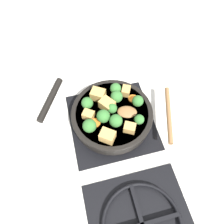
{
  "coord_description": "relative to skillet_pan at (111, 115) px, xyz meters",
  "views": [
    {
      "loc": [
        0.09,
        0.37,
        0.74
      ],
      "look_at": [
        0.0,
        0.0,
        0.08
      ],
      "focal_mm": 35.0,
      "sensor_mm": 36.0,
      "label": 1
    }
  ],
  "objects": [
    {
      "name": "ground_plane",
      "position": [
        -0.0,
        0.0,
        -0.05
      ],
      "size": [
        2.4,
        2.4,
        0.0
      ],
      "primitive_type": "plane",
      "color": "white"
    },
    {
      "name": "front_burner_grate",
      "position": [
        -0.0,
        0.0,
        -0.04
      ],
      "size": [
        0.31,
        0.31,
        0.03
      ],
      "color": "black",
      "rests_on": "ground_plane"
    },
    {
      "name": "skillet_pan",
      "position": [
        0.0,
        0.0,
        0.0
      ],
      "size": [
        0.41,
        0.35,
        0.05
      ],
      "color": "black",
      "rests_on": "front_burner_grate"
    },
    {
      "name": "wooden_spoon",
      "position": [
        -0.13,
        0.04,
        0.03
      ],
      "size": [
        0.22,
        0.21,
        0.02
      ],
      "color": "olive",
      "rests_on": "skillet_pan"
    },
    {
      "name": "tofu_cube_center_large",
      "position": [
        0.03,
        -0.07,
        0.04
      ],
      "size": [
        0.06,
        0.06,
        0.04
      ],
      "primitive_type": "cube",
      "rotation": [
        0.0,
        0.0,
        2.58
      ],
      "color": "tan",
      "rests_on": "skillet_pan"
    },
    {
      "name": "tofu_cube_near_handle",
      "position": [
        -0.04,
        0.08,
        0.04
      ],
      "size": [
        0.05,
        0.04,
        0.03
      ],
      "primitive_type": "cube",
      "rotation": [
        0.0,
        0.0,
        2.65
      ],
      "color": "tan",
      "rests_on": "skillet_pan"
    },
    {
      "name": "tofu_cube_east_chunk",
      "position": [
        0.01,
        -0.02,
        0.04
      ],
      "size": [
        0.06,
        0.06,
        0.04
      ],
      "primitive_type": "cube",
      "rotation": [
        0.0,
        0.0,
        2.2
      ],
      "color": "tan",
      "rests_on": "skillet_pan"
    },
    {
      "name": "tofu_cube_west_chunk",
      "position": [
        0.08,
        0.0,
        0.04
      ],
      "size": [
        0.05,
        0.05,
        0.03
      ],
      "primitive_type": "cube",
      "rotation": [
        0.0,
        0.0,
        5.68
      ],
      "color": "tan",
      "rests_on": "skillet_pan"
    },
    {
      "name": "tofu_cube_back_piece",
      "position": [
        -0.07,
        -0.06,
        0.04
      ],
      "size": [
        0.04,
        0.05,
        0.03
      ],
      "primitive_type": "cube",
      "rotation": [
        0.0,
        0.0,
        4.25
      ],
      "color": "tan",
      "rests_on": "skillet_pan"
    },
    {
      "name": "tofu_cube_front_piece",
      "position": [
        0.04,
        0.09,
        0.04
      ],
      "size": [
        0.06,
        0.06,
        0.04
      ],
      "primitive_type": "cube",
      "rotation": [
        0.0,
        0.0,
        2.5
      ],
      "color": "tan",
      "rests_on": "skillet_pan"
    },
    {
      "name": "broccoli_floret_near_spoon",
      "position": [
        -0.1,
        -0.0,
        0.05
      ],
      "size": [
        0.04,
        0.04,
        0.05
      ],
      "color": "#709956",
      "rests_on": "skillet_pan"
    },
    {
      "name": "broccoli_floret_center_top",
      "position": [
        -0.03,
        -0.04,
        0.05
      ],
      "size": [
        0.04,
        0.04,
        0.05
      ],
      "color": "#709956",
      "rests_on": "skillet_pan"
    },
    {
      "name": "broccoli_floret_east_rim",
      "position": [
        -0.01,
        0.05,
        0.05
      ],
      "size": [
        0.04,
        0.04,
        0.05
      ],
      "color": "#709956",
      "rests_on": "skillet_pan"
    },
    {
      "name": "broccoli_floret_west_rim",
      "position": [
        0.03,
        0.03,
        0.05
      ],
      "size": [
        0.05,
        0.05,
        0.05
      ],
      "color": "#709956",
      "rests_on": "skillet_pan"
    },
    {
      "name": "broccoli_floret_north_edge",
      "position": [
        -0.0,
        0.01,
        0.05
      ],
      "size": [
        0.04,
        0.04,
        0.04
      ],
      "color": "#709956",
      "rests_on": "skillet_pan"
    },
    {
      "name": "broccoli_floret_south_cluster",
      "position": [
        0.07,
        -0.04,
        0.05
      ],
      "size": [
        0.04,
        0.04,
        0.05
      ],
      "color": "#709956",
      "rests_on": "skillet_pan"
    },
    {
      "name": "broccoli_floret_mid_floret",
      "position": [
        -0.08,
        0.07,
        0.05
      ],
      "size": [
        0.03,
        0.03,
        0.04
      ],
      "color": "#709956",
      "rests_on": "skillet_pan"
    },
    {
      "name": "broccoli_floret_small_inner",
      "position": [
        -0.04,
        -0.07,
        0.05
      ],
      "size": [
        0.04,
        0.04,
        0.05
      ],
      "color": "#709956",
      "rests_on": "skillet_pan"
    },
    {
      "name": "broccoli_floret_tall_stem",
      "position": [
        0.08,
        0.05,
        0.05
      ],
      "size": [
        0.05,
        0.05,
        0.05
      ],
      "color": "#709956",
      "rests_on": "skillet_pan"
    },
    {
      "name": "carrot_slice_orange_thin",
      "position": [
        0.06,
        0.03,
        0.02
      ],
      "size": [
        0.03,
        0.03,
        0.01
      ],
      "primitive_type": "cylinder",
      "color": "orange",
      "rests_on": "skillet_pan"
    },
    {
      "name": "carrot_slice_near_center",
      "position": [
        -0.09,
        -0.03,
        0.02
      ],
      "size": [
        0.03,
        0.03,
        0.01
      ],
      "primitive_type": "cylinder",
      "color": "orange",
      "rests_on": "skillet_pan"
    },
    {
      "name": "carrot_slice_edge_slice",
      "position": [
        0.02,
        -0.1,
        0.02
      ],
      "size": [
        0.03,
        0.03,
        0.01
      ],
      "primitive_type": "cylinder",
      "color": "orange",
      "rests_on": "skillet_pan"
    }
  ]
}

